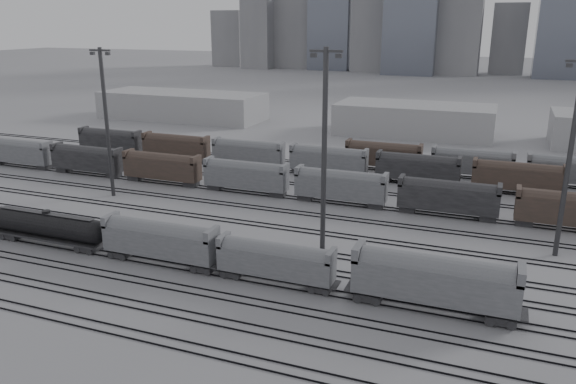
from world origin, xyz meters
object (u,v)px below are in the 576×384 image
(tank_car_b, at_px, (48,226))
(hopper_car_c, at_px, (435,278))
(light_mast_c, at_px, (324,147))
(hopper_car_b, at_px, (275,259))
(hopper_car_a, at_px, (160,239))

(tank_car_b, xyz_separation_m, hopper_car_c, (50.24, 0.00, 1.05))
(light_mast_c, bearing_deg, tank_car_b, -161.59)
(hopper_car_c, distance_m, light_mast_c, 21.82)
(hopper_car_b, xyz_separation_m, light_mast_c, (1.91, 11.54, 10.69))
(tank_car_b, distance_m, hopper_car_c, 50.25)
(tank_car_b, distance_m, light_mast_c, 38.16)
(hopper_car_a, xyz_separation_m, hopper_car_b, (15.21, 0.00, -0.31))
(tank_car_b, relative_size, hopper_car_a, 1.23)
(hopper_car_a, xyz_separation_m, light_mast_c, (17.12, 11.54, 10.39))
(hopper_car_c, xyz_separation_m, light_mast_c, (-15.59, 11.54, 10.01))
(hopper_car_c, relative_size, light_mast_c, 0.65)
(hopper_car_a, relative_size, hopper_car_b, 1.10)
(hopper_car_a, bearing_deg, light_mast_c, 33.98)
(tank_car_b, distance_m, hopper_car_a, 17.55)
(tank_car_b, height_order, hopper_car_a, hopper_car_a)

